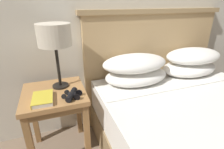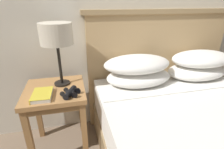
# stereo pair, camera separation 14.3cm
# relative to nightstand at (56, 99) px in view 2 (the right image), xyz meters

# --- Properties ---
(nightstand) EXTENTS (0.48, 0.48, 0.62)m
(nightstand) POSITION_rel_nightstand_xyz_m (0.00, 0.00, 0.00)
(nightstand) COLOR #AD7A47
(nightstand) RESTS_ON ground_plane
(bed) EXTENTS (1.55, 2.03, 1.21)m
(bed) POSITION_rel_nightstand_xyz_m (1.04, -0.61, -0.19)
(bed) COLOR olive
(bed) RESTS_ON ground_plane
(table_lamp) EXTENTS (0.25, 0.25, 0.51)m
(table_lamp) POSITION_rel_nightstand_xyz_m (0.06, 0.08, 0.51)
(table_lamp) COLOR black
(table_lamp) RESTS_ON nightstand
(book_on_nightstand) EXTENTS (0.15, 0.21, 0.03)m
(book_on_nightstand) POSITION_rel_nightstand_xyz_m (-0.08, -0.11, 0.11)
(book_on_nightstand) COLOR silver
(book_on_nightstand) RESTS_ON nightstand
(binoculars_pair) EXTENTS (0.16, 0.16, 0.05)m
(binoculars_pair) POSITION_rel_nightstand_xyz_m (0.13, -0.13, 0.12)
(binoculars_pair) COLOR black
(binoculars_pair) RESTS_ON nightstand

